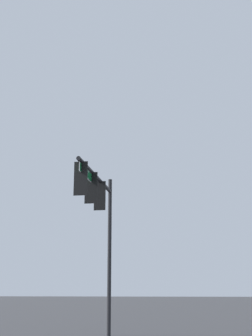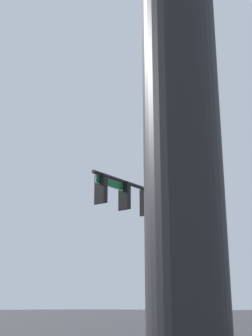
# 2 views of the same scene
# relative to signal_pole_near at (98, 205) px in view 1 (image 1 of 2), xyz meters

# --- Properties ---
(signal_pole_near) EXTENTS (6.08, 0.63, 7.32)m
(signal_pole_near) POSITION_rel_signal_pole_near_xyz_m (0.00, 0.00, 0.00)
(signal_pole_near) COLOR black
(signal_pole_near) RESTS_ON ground_plane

